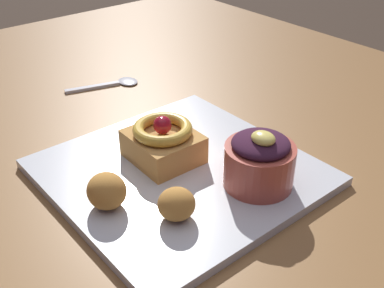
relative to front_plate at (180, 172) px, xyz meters
The scene contains 7 objects.
dining_table 0.15m from the front_plate, 86.86° to the left, with size 1.46×0.97×0.73m.
front_plate is the anchor object (origin of this frame).
cake_slice 0.04m from the front_plate, behind, with size 0.09×0.08×0.06m.
berry_ramekin 0.11m from the front_plate, 31.38° to the left, with size 0.08×0.08×0.07m.
fritter_front 0.10m from the front_plate, 40.53° to the right, with size 0.04×0.04×0.04m, color #BC7F38.
fritter_middle 0.11m from the front_plate, 87.43° to the right, with size 0.05×0.04×0.04m, color #BC7F38.
spoon 0.30m from the front_plate, 164.35° to the left, with size 0.06×0.12×0.00m.
Camera 1 is at (0.38, -0.42, 1.08)m, focal length 44.47 mm.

